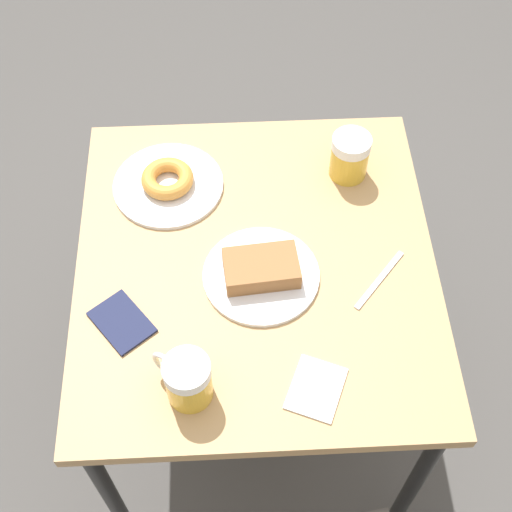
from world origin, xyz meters
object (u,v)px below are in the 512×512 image
object	(u,v)px
beer_mug_center	(350,155)
fork	(379,280)
plate_with_donut	(168,182)
beer_mug_left	(187,379)
napkin_folded	(316,388)
passport_near_edge	(122,322)
plate_with_cake	(261,272)

from	to	relation	value
beer_mug_center	fork	xyz separation A→B (m)	(-0.03, 0.30, -0.05)
plate_with_donut	beer_mug_left	size ratio (longest dim) A/B	2.22
plate_with_donut	beer_mug_center	world-z (taller)	beer_mug_center
plate_with_donut	beer_mug_center	xyz separation A→B (m)	(-0.42, -0.02, 0.04)
napkin_folded	fork	bearing A→B (deg)	-123.30
beer_mug_left	napkin_folded	world-z (taller)	beer_mug_left
plate_with_donut	beer_mug_left	distance (m)	0.52
plate_with_donut	passport_near_edge	xyz separation A→B (m)	(0.09, 0.35, -0.01)
plate_with_donut	fork	bearing A→B (deg)	148.07
plate_with_donut	napkin_folded	xyz separation A→B (m)	(-0.29, 0.52, -0.01)
beer_mug_left	napkin_folded	bearing A→B (deg)	178.66
beer_mug_center	plate_with_cake	bearing A→B (deg)	52.56
plate_with_donut	napkin_folded	size ratio (longest dim) A/B	1.74
plate_with_donut	beer_mug_left	world-z (taller)	beer_mug_left
plate_with_cake	plate_with_donut	world-z (taller)	plate_with_cake
beer_mug_left	beer_mug_center	bearing A→B (deg)	-124.30
fork	napkin_folded	bearing A→B (deg)	56.70
plate_with_cake	fork	bearing A→B (deg)	175.11
beer_mug_left	fork	xyz separation A→B (m)	(-0.40, -0.23, -0.05)
plate_with_donut	plate_with_cake	bearing A→B (deg)	127.81
plate_with_cake	napkin_folded	size ratio (longest dim) A/B	1.69
plate_with_donut	passport_near_edge	distance (m)	0.37
passport_near_edge	plate_with_cake	bearing A→B (deg)	-161.14
plate_with_cake	fork	distance (m)	0.25
napkin_folded	passport_near_edge	bearing A→B (deg)	-23.25
beer_mug_left	napkin_folded	size ratio (longest dim) A/B	0.78
beer_mug_left	fork	distance (m)	0.46
plate_with_cake	plate_with_donut	bearing A→B (deg)	-52.19
beer_mug_left	fork	size ratio (longest dim) A/B	0.80
plate_with_cake	napkin_folded	world-z (taller)	plate_with_cake
plate_with_donut	beer_mug_left	bearing A→B (deg)	95.61
beer_mug_left	passport_near_edge	bearing A→B (deg)	-48.87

